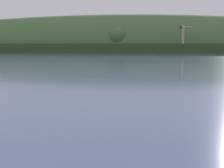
{
  "coord_description": "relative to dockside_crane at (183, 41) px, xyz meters",
  "views": [
    {
      "loc": [
        9.94,
        8.79,
        5.75
      ],
      "look_at": [
        6.47,
        38.55,
        1.9
      ],
      "focal_mm": 50.61,
      "sensor_mm": 36.0,
      "label": 1
    }
  ],
  "objects": [
    {
      "name": "far_shoreline_hill",
      "position": [
        -39.0,
        36.01,
        -7.28
      ],
      "size": [
        524.26,
        84.25,
        53.56
      ],
      "rotation": [
        0.0,
        0.0,
        0.01
      ],
      "color": "#314A21",
      "rests_on": "ground"
    },
    {
      "name": "dockside_crane",
      "position": [
        0.0,
        0.0,
        0.0
      ],
      "size": [
        6.51,
        9.9,
        16.46
      ],
      "rotation": [
        0.0,
        0.0,
        5.22
      ],
      "color": "#4C4C51",
      "rests_on": "ground"
    }
  ]
}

